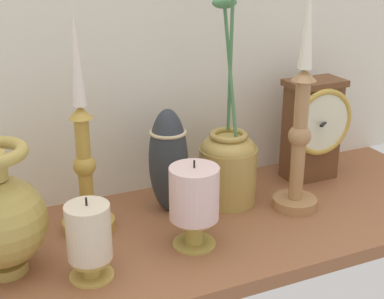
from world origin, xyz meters
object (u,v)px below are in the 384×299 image
(brass_vase_jar, at_px, (228,161))
(pillar_candle_near_clock, at_px, (194,200))
(brass_vase_bulbous, at_px, (0,217))
(candlestick_tall_left, at_px, (300,130))
(mantel_clock, at_px, (313,128))
(tall_ceramic_vase, at_px, (168,160))
(pillar_candle_front, at_px, (89,238))
(candlestick_tall_center, at_px, (85,167))

(brass_vase_jar, height_order, pillar_candle_near_clock, brass_vase_jar)
(brass_vase_bulbous, bearing_deg, candlestick_tall_left, -0.06)
(pillar_candle_near_clock, bearing_deg, brass_vase_jar, 43.99)
(mantel_clock, relative_size, brass_vase_jar, 0.52)
(brass_vase_bulbous, distance_m, pillar_candle_near_clock, 0.28)
(brass_vase_jar, relative_size, tall_ceramic_vase, 2.08)
(brass_vase_bulbous, bearing_deg, pillar_candle_near_clock, -8.88)
(brass_vase_jar, bearing_deg, tall_ceramic_vase, 173.32)
(pillar_candle_front, bearing_deg, mantel_clock, 17.98)
(pillar_candle_near_clock, bearing_deg, mantel_clock, 23.58)
(candlestick_tall_left, height_order, brass_vase_jar, candlestick_tall_left)
(candlestick_tall_left, relative_size, pillar_candle_near_clock, 2.81)
(pillar_candle_front, relative_size, pillar_candle_near_clock, 0.87)
(tall_ceramic_vase, bearing_deg, mantel_clock, 2.13)
(mantel_clock, distance_m, brass_vase_jar, 0.20)
(candlestick_tall_left, xyz_separation_m, brass_vase_jar, (-0.10, 0.07, -0.07))
(pillar_candle_front, xyz_separation_m, tall_ceramic_vase, (0.18, 0.15, 0.03))
(brass_vase_bulbous, distance_m, tall_ceramic_vase, 0.30)
(candlestick_tall_left, relative_size, candlestick_tall_center, 1.11)
(brass_vase_jar, bearing_deg, pillar_candle_near_clock, -136.01)
(mantel_clock, relative_size, tall_ceramic_vase, 1.07)
(pillar_candle_front, xyz_separation_m, pillar_candle_near_clock, (0.17, 0.02, 0.02))
(brass_vase_bulbous, relative_size, tall_ceramic_vase, 1.04)
(brass_vase_bulbous, relative_size, pillar_candle_near_clock, 1.35)
(mantel_clock, xyz_separation_m, brass_vase_jar, (-0.20, -0.02, -0.03))
(pillar_candle_near_clock, bearing_deg, pillar_candle_front, -173.48)
(mantel_clock, height_order, pillar_candle_near_clock, mantel_clock)
(candlestick_tall_center, xyz_separation_m, brass_vase_jar, (0.26, -0.00, -0.03))
(brass_vase_bulbous, height_order, pillar_candle_near_clock, brass_vase_bulbous)
(tall_ceramic_vase, bearing_deg, pillar_candle_near_clock, -94.24)
(brass_vase_bulbous, distance_m, brass_vase_jar, 0.41)
(pillar_candle_front, bearing_deg, brass_vase_bulbous, 149.84)
(candlestick_tall_center, bearing_deg, candlestick_tall_left, -11.61)
(candlestick_tall_left, bearing_deg, pillar_candle_near_clock, -168.85)
(tall_ceramic_vase, bearing_deg, brass_vase_bulbous, -163.67)
(candlestick_tall_center, xyz_separation_m, pillar_candle_near_clock, (0.14, -0.12, -0.03))
(mantel_clock, relative_size, brass_vase_bulbous, 1.03)
(brass_vase_jar, bearing_deg, candlestick_tall_center, 179.70)
(mantel_clock, xyz_separation_m, pillar_candle_near_clock, (-0.32, -0.14, -0.03))
(mantel_clock, height_order, brass_vase_jar, brass_vase_jar)
(candlestick_tall_center, xyz_separation_m, pillar_candle_front, (-0.03, -0.14, -0.05))
(mantel_clock, height_order, tall_ceramic_vase, mantel_clock)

